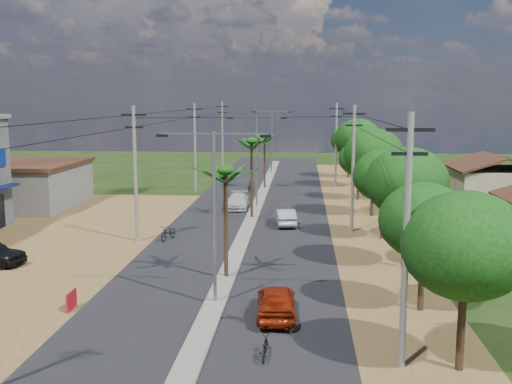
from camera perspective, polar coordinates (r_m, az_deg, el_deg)
ground at (r=28.17m, az=-3.90°, el=-10.69°), size 160.00×160.00×0.00m
road at (r=42.50m, az=-0.97°, el=-3.92°), size 12.00×110.00×0.04m
median at (r=45.40m, az=-0.61°, el=-3.00°), size 1.00×90.00×0.18m
dirt_shoulder_east at (r=42.56m, az=10.53°, el=-4.06°), size 5.00×90.00×0.03m
low_shed at (r=56.59m, az=-21.73°, el=0.66°), size 10.40×10.40×3.95m
house_east_far at (r=57.31m, az=21.75°, el=1.18°), size 7.60×7.50×4.60m
tree_east_a at (r=21.58m, az=19.35°, el=-4.85°), size 4.40×4.40×6.37m
tree_east_b at (r=27.32m, az=15.71°, el=-2.67°), size 4.00×4.00×5.83m
tree_east_c at (r=34.06m, az=14.16°, el=0.91°), size 4.60×4.60×6.83m
tree_east_d at (r=40.94m, az=12.10°, el=1.53°), size 4.20×4.20×6.13m
tree_east_e at (r=48.78m, az=11.13°, el=3.60°), size 4.80×4.80×7.14m
tree_east_f at (r=56.77m, az=9.77°, el=3.14°), size 3.80×3.80×5.52m
tree_east_g at (r=64.66m, az=9.69°, el=5.02°), size 5.00×5.00×7.38m
tree_east_h at (r=72.63m, az=8.87°, el=4.98°), size 4.40×4.40×6.52m
palm_median_near at (r=30.76m, az=-2.93°, el=1.60°), size 2.00×2.00×6.15m
palm_median_mid at (r=46.56m, az=-0.41°, el=4.52°), size 2.00×2.00×6.55m
palm_median_far at (r=62.52m, az=0.84°, el=5.04°), size 2.00×2.00×5.85m
streetlight_near at (r=26.95m, az=-4.00°, el=-1.06°), size 5.10×0.18×8.00m
streetlight_mid at (r=51.62m, az=0.06°, el=3.71°), size 5.10×0.18×8.00m
streetlight_far at (r=76.50m, az=1.50°, el=5.38°), size 5.10×0.18×8.00m
utility_pole_w_b at (r=40.06m, az=-11.42°, el=2.00°), size 1.60×0.24×9.00m
utility_pole_w_c at (r=61.42m, az=-5.83°, el=4.46°), size 1.60×0.24×9.00m
utility_pole_w_d at (r=82.12m, az=-3.22°, el=5.59°), size 1.60×0.24×9.00m
utility_pole_e_a at (r=21.09m, az=14.12°, el=-4.17°), size 1.60×0.24×9.00m
utility_pole_e_b at (r=42.66m, az=9.23°, el=2.47°), size 1.60×0.24×9.00m
utility_pole_e_c at (r=64.52m, az=7.63°, el=4.63°), size 1.60×0.24×9.00m
car_red_near at (r=26.40m, az=1.94°, el=-10.41°), size 1.86×4.22×1.41m
car_silver_mid at (r=44.92m, az=2.80°, el=-2.42°), size 1.84×4.01×1.28m
car_white_far at (r=51.79m, az=-1.75°, el=-0.91°), size 1.88×4.43×1.27m
moto_rider_east at (r=22.61m, az=0.82°, el=-14.62°), size 0.57×1.55×0.81m
moto_rider_west_a at (r=40.73m, az=-8.35°, el=-3.87°), size 1.16×2.05×1.02m
moto_rider_west_b at (r=60.01m, az=-0.50°, el=0.36°), size 1.24×1.90×1.11m
roadside_sign at (r=28.54m, az=-17.16°, el=-9.87°), size 0.08×1.08×0.90m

